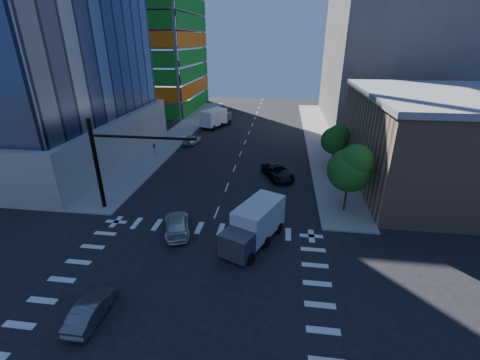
# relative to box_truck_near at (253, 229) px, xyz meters

# --- Properties ---
(ground) EXTENTS (160.00, 160.00, 0.00)m
(ground) POSITION_rel_box_truck_near_xyz_m (-4.01, -7.20, -1.46)
(ground) COLOR black
(ground) RESTS_ON ground
(road_markings) EXTENTS (20.00, 20.00, 0.01)m
(road_markings) POSITION_rel_box_truck_near_xyz_m (-4.01, -7.20, -1.45)
(road_markings) COLOR silver
(road_markings) RESTS_ON ground
(sidewalk_ne) EXTENTS (5.00, 60.00, 0.15)m
(sidewalk_ne) POSITION_rel_box_truck_near_xyz_m (8.49, 32.80, -1.38)
(sidewalk_ne) COLOR gray
(sidewalk_ne) RESTS_ON ground
(sidewalk_nw) EXTENTS (5.00, 60.00, 0.15)m
(sidewalk_nw) POSITION_rel_box_truck_near_xyz_m (-16.51, 32.80, -1.38)
(sidewalk_nw) COLOR gray
(sidewalk_nw) RESTS_ON ground
(commercial_building) EXTENTS (20.50, 22.50, 10.60)m
(commercial_building) POSITION_rel_box_truck_near_xyz_m (20.99, 14.80, 3.85)
(commercial_building) COLOR #987658
(commercial_building) RESTS_ON ground
(bg_building_ne) EXTENTS (24.00, 30.00, 28.00)m
(bg_building_ne) POSITION_rel_box_truck_near_xyz_m (22.99, 47.80, 12.54)
(bg_building_ne) COLOR #5F5955
(bg_building_ne) RESTS_ON ground
(signal_mast_nw) EXTENTS (10.20, 0.40, 9.00)m
(signal_mast_nw) POSITION_rel_box_truck_near_xyz_m (-14.01, 4.30, 4.04)
(signal_mast_nw) COLOR black
(signal_mast_nw) RESTS_ON sidewalk_nw
(tree_south) EXTENTS (4.16, 4.16, 6.82)m
(tree_south) POSITION_rel_box_truck_near_xyz_m (8.62, 6.70, 3.23)
(tree_south) COLOR #382316
(tree_south) RESTS_ON sidewalk_ne
(tree_north) EXTENTS (3.54, 3.52, 5.78)m
(tree_north) POSITION_rel_box_truck_near_xyz_m (8.92, 18.70, 2.53)
(tree_north) COLOR #382316
(tree_north) RESTS_ON sidewalk_ne
(car_nb_far) EXTENTS (4.71, 6.28, 1.59)m
(car_nb_far) POSITION_rel_box_truck_near_xyz_m (1.73, 14.37, -0.67)
(car_nb_far) COLOR black
(car_nb_far) RESTS_ON ground
(car_sb_near) EXTENTS (3.62, 5.51, 1.48)m
(car_sb_near) POSITION_rel_box_truck_near_xyz_m (-6.78, 0.99, -0.72)
(car_sb_near) COLOR silver
(car_sb_near) RESTS_ON ground
(car_sb_mid) EXTENTS (2.43, 4.55, 1.47)m
(car_sb_mid) POSITION_rel_box_truck_near_xyz_m (-12.51, 26.70, -0.72)
(car_sb_mid) COLOR #B9BDC2
(car_sb_mid) RESTS_ON ground
(car_sb_cross) EXTENTS (1.45, 4.09, 1.35)m
(car_sb_cross) POSITION_rel_box_truck_near_xyz_m (-8.92, -9.10, -0.79)
(car_sb_cross) COLOR #54555A
(car_sb_cross) RESTS_ON ground
(box_truck_near) EXTENTS (5.01, 6.83, 3.30)m
(box_truck_near) POSITION_rel_box_truck_near_xyz_m (0.00, 0.00, 0.00)
(box_truck_near) COLOR black
(box_truck_near) RESTS_ON ground
(box_truck_far) EXTENTS (5.26, 7.27, 3.51)m
(box_truck_far) POSITION_rel_box_truck_near_xyz_m (-10.69, 38.33, 0.09)
(box_truck_far) COLOR black
(box_truck_far) RESTS_ON ground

